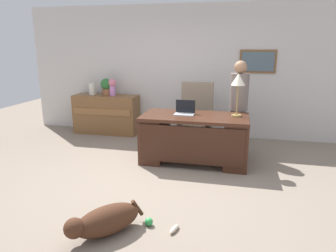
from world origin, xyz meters
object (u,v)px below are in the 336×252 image
Objects in this scene: armchair at (196,119)px; laptop at (185,111)px; credenza at (106,114)px; dog_lying at (105,221)px; dog_toy_ball at (149,222)px; desk_lamp at (238,82)px; dog_toy_bone at (174,229)px; person_standing at (238,107)px; vase_empty at (92,89)px; vase_with_flowers at (112,86)px; potted_plant at (106,86)px; desk at (194,137)px.

laptop is at bearing -95.08° from armchair.
credenza is 1.91× the size of dog_lying.
armchair reaches higher than dog_toy_ball.
desk_lamp reaches higher than dog_toy_bone.
person_standing is 3.21m from dog_lying.
dog_toy_ball is 0.49× the size of dog_toy_bone.
laptop is at bearing -29.00° from vase_empty.
dog_toy_ball is (2.25, -3.32, -0.92)m from vase_empty.
armchair is at bearing 134.00° from desk_lamp.
vase_with_flowers is at bearing 145.03° from laptop.
armchair is 3.19m from dog_lying.
vase_empty is at bearing 179.76° from credenza.
desk_lamp is at bearing 2.04° from laptop.
dog_lying is at bearing -99.83° from laptop.
desk_lamp is at bearing -25.07° from vase_with_flowers.
potted_plant is at bearing 165.85° from person_standing.
laptop is 2.31m from potted_plant.
dog_lying is 3.99m from potted_plant.
armchair is 1.35m from desk_lamp.
person_standing reaches higher than vase_with_flowers.
armchair is 1.99m from vase_with_flowers.
armchair is at bearing -13.41° from vase_with_flowers.
dog_toy_ball is at bearing -91.70° from armchair.
armchair is at bearing 161.80° from person_standing.
desk_lamp is at bearing -23.73° from credenza.
armchair is (-0.11, 0.90, 0.10)m from desk.
dog_toy_ball is (1.92, -3.32, -0.99)m from potted_plant.
desk_lamp reaches higher than dog_toy_ball.
desk is 9.38× the size of dog_toy_bone.
vase_empty is 0.34m from potted_plant.
vase_with_flowers is 1.42× the size of vase_empty.
laptop is 2.20m from vase_with_flowers.
dog_lying is 2.28× the size of laptop.
credenza is at bearing 147.38° from laptop.
dog_lying is (-0.47, -3.13, -0.37)m from armchair.
credenza is at bearing 113.56° from dog_lying.
laptop is 1.27× the size of vase_empty.
desk_lamp is 1.88× the size of vase_with_flowers.
dog_toy_ball is (-0.86, -2.62, -0.79)m from person_standing.
vase_empty is (-3.12, 0.70, 0.12)m from person_standing.
armchair reaches higher than dog_toy_bone.
armchair reaches higher than vase_empty.
potted_plant is 3.96m from dog_toy_ball.
dog_toy_ball is (-0.19, -1.98, -0.38)m from desk.
potted_plant is 1.98× the size of dog_toy_bone.
vase_with_flowers is 0.99× the size of potted_plant.
person_standing is 0.71m from desk_lamp.
dog_lying is at bearing -117.61° from desk_lamp.
vase_empty is at bearing 167.32° from person_standing.
vase_with_flowers is at bearing 165.16° from person_standing.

